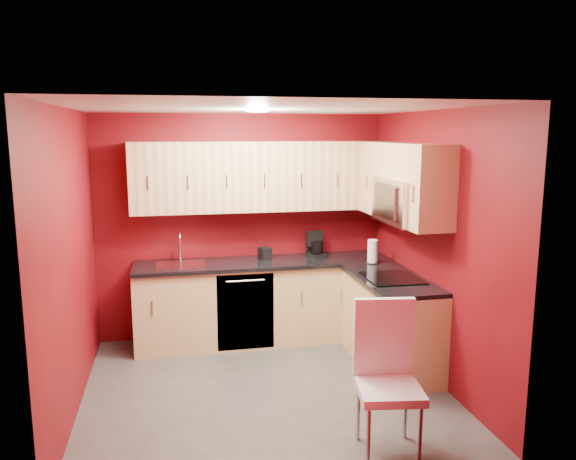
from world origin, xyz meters
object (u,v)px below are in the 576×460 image
object	(u,v)px
paper_towel	(373,252)
sink	(181,261)
napkin_holder	(265,253)
dining_chair	(389,381)
coffee_maker	(317,244)
microwave	(406,201)

from	to	relation	value
paper_towel	sink	bearing A→B (deg)	170.09
sink	napkin_holder	world-z (taller)	sink
dining_chair	sink	bearing A→B (deg)	128.82
paper_towel	dining_chair	size ratio (longest dim) A/B	0.23
napkin_holder	dining_chair	world-z (taller)	dining_chair
napkin_holder	paper_towel	distance (m)	1.18
sink	coffee_maker	world-z (taller)	sink
sink	dining_chair	bearing A→B (deg)	-59.77
microwave	dining_chair	xyz separation A→B (m)	(-0.69, -1.40, -1.11)
paper_towel	coffee_maker	bearing A→B (deg)	137.75
sink	coffee_maker	distance (m)	1.53
microwave	paper_towel	distance (m)	0.90
sink	dining_chair	distance (m)	2.81
sink	dining_chair	world-z (taller)	sink
sink	napkin_holder	xyz separation A→B (m)	(0.92, 0.09, 0.03)
microwave	paper_towel	xyz separation A→B (m)	(-0.07, 0.65, -0.62)
microwave	dining_chair	distance (m)	1.92
microwave	dining_chair	world-z (taller)	microwave
paper_towel	dining_chair	bearing A→B (deg)	-106.85
coffee_maker	paper_towel	xyz separation A→B (m)	(0.50, -0.45, -0.01)
sink	coffee_maker	bearing A→B (deg)	3.63
microwave	sink	xyz separation A→B (m)	(-2.09, 1.00, -0.72)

